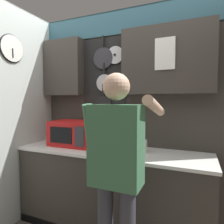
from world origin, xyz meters
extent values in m
cube|color=#38332D|center=(0.00, 0.00, 0.43)|extent=(2.08, 0.59, 0.86)
cube|color=white|center=(0.00, 0.00, 0.87)|extent=(2.11, 0.62, 0.03)
cube|color=#38332D|center=(0.00, 0.31, 1.26)|extent=(2.68, 0.04, 2.51)
cube|color=#2D5666|center=(0.00, 0.28, 2.37)|extent=(2.64, 0.02, 0.29)
cube|color=#38332D|center=(-0.77, 0.21, 1.86)|extent=(0.54, 0.16, 0.72)
cube|color=#38332D|center=(0.56, 0.21, 1.86)|extent=(0.97, 0.16, 0.72)
cube|color=black|center=(-0.21, 0.29, 1.57)|extent=(0.57, 0.01, 1.27)
cylinder|color=#2D2D33|center=(-0.21, 0.26, 1.95)|extent=(0.26, 0.02, 0.26)
cube|color=black|center=(-0.21, 0.25, 2.15)|extent=(0.02, 0.02, 0.14)
cylinder|color=#B7B7BC|center=(-0.20, 0.26, 1.65)|extent=(0.21, 0.02, 0.21)
cube|color=black|center=(-0.20, 0.25, 1.83)|extent=(0.02, 0.02, 0.14)
cylinder|color=black|center=(-0.21, 0.26, 1.37)|extent=(0.23, 0.02, 0.23)
cube|color=black|center=(-0.21, 0.25, 1.56)|extent=(0.02, 0.02, 0.15)
cylinder|color=#2D2D33|center=(-0.24, 0.26, 1.07)|extent=(0.27, 0.02, 0.27)
cube|color=black|center=(-0.24, 0.25, 1.28)|extent=(0.02, 0.02, 0.14)
cylinder|color=silver|center=(-0.05, 0.26, 1.98)|extent=(0.21, 0.01, 0.21)
sphere|color=black|center=(-0.05, 0.24, 1.98)|extent=(0.03, 0.03, 0.03)
cylinder|color=silver|center=(-0.41, 0.26, 1.19)|extent=(0.01, 0.01, 0.18)
ellipsoid|color=silver|center=(-0.41, 0.26, 1.09)|extent=(0.05, 0.01, 0.04)
cylinder|color=silver|center=(-0.33, 0.26, 1.18)|extent=(0.01, 0.01, 0.21)
ellipsoid|color=silver|center=(-0.33, 0.26, 1.06)|extent=(0.06, 0.01, 0.05)
cylinder|color=silver|center=(-0.25, 0.26, 1.17)|extent=(0.01, 0.01, 0.21)
ellipsoid|color=silver|center=(-0.25, 0.26, 1.05)|extent=(0.05, 0.01, 0.04)
cylinder|color=black|center=(-0.17, 0.26, 1.16)|extent=(0.01, 0.01, 0.24)
ellipsoid|color=black|center=(-0.17, 0.26, 1.03)|extent=(0.04, 0.01, 0.03)
cylinder|color=silver|center=(-0.09, 0.26, 1.17)|extent=(0.01, 0.01, 0.21)
ellipsoid|color=silver|center=(-0.09, 0.26, 1.05)|extent=(0.04, 0.01, 0.04)
cylinder|color=red|center=(-0.01, 0.26, 1.17)|extent=(0.01, 0.01, 0.21)
ellipsoid|color=red|center=(-0.01, 0.26, 1.05)|extent=(0.05, 0.01, 0.05)
cube|color=white|center=(0.55, 0.12, 1.91)|extent=(0.20, 0.02, 0.32)
cube|color=silver|center=(-1.08, -0.41, 1.26)|extent=(0.04, 1.60, 2.51)
cylinder|color=white|center=(-1.04, -0.35, 2.01)|extent=(0.02, 0.29, 0.29)
torus|color=black|center=(-1.05, -0.35, 2.01)|extent=(0.02, 0.31, 0.31)
cube|color=black|center=(-1.03, -0.35, 1.96)|extent=(0.01, 0.01, 0.10)
cube|color=red|center=(-0.50, 0.05, 1.04)|extent=(0.54, 0.39, 0.30)
cube|color=black|center=(-0.56, -0.14, 1.04)|extent=(0.30, 0.01, 0.18)
cube|color=#333338|center=(-0.31, -0.14, 1.04)|extent=(0.12, 0.01, 0.22)
cube|color=brown|center=(-0.09, 0.05, 0.99)|extent=(0.12, 0.16, 0.20)
cylinder|color=black|center=(-0.12, 0.02, 1.13)|extent=(0.02, 0.03, 0.08)
cylinder|color=black|center=(-0.10, 0.02, 1.11)|extent=(0.02, 0.02, 0.05)
cylinder|color=black|center=(-0.08, 0.02, 1.11)|extent=(0.02, 0.02, 0.05)
cylinder|color=black|center=(-0.06, 0.02, 1.13)|extent=(0.02, 0.03, 0.08)
cylinder|color=white|center=(0.33, 0.05, 0.95)|extent=(0.13, 0.13, 0.13)
cylinder|color=black|center=(0.33, 0.08, 1.08)|extent=(0.03, 0.07, 0.28)
cylinder|color=tan|center=(0.33, 0.08, 1.08)|extent=(0.06, 0.05, 0.28)
cylinder|color=tan|center=(0.32, 0.04, 1.04)|extent=(0.05, 0.04, 0.21)
cylinder|color=silver|center=(0.34, 0.06, 1.07)|extent=(0.02, 0.03, 0.26)
cylinder|color=silver|center=(0.32, 0.04, 1.04)|extent=(0.03, 0.02, 0.20)
cylinder|color=tan|center=(0.33, 0.06, 1.03)|extent=(0.02, 0.03, 0.18)
cylinder|color=silver|center=(0.33, 0.07, 1.03)|extent=(0.02, 0.04, 0.18)
cylinder|color=red|center=(0.32, 0.07, 1.06)|extent=(0.04, 0.04, 0.24)
cube|color=#3D704C|center=(0.33, -0.63, 1.10)|extent=(0.38, 0.22, 0.60)
sphere|color=#DBAD8E|center=(0.33, -0.63, 1.53)|extent=(0.20, 0.20, 0.20)
cylinder|color=#3D704C|center=(0.10, -0.61, 1.14)|extent=(0.08, 0.18, 0.54)
cylinder|color=#DBAD8E|center=(0.56, -0.37, 1.38)|extent=(0.08, 0.54, 0.18)
camera|label=1|loc=(0.87, -1.98, 1.43)|focal=32.00mm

